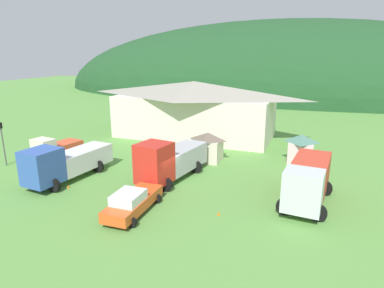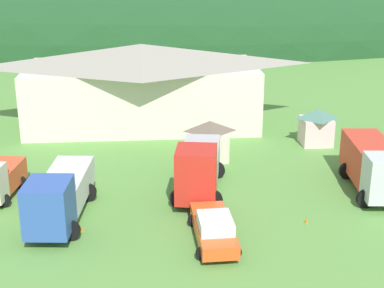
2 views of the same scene
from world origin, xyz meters
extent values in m
plane|color=#5B9342|center=(0.00, 0.00, 0.00)|extent=(200.00, 200.00, 0.00)
ellipsoid|color=#1E4723|center=(0.00, 70.95, 0.00)|extent=(126.92, 60.00, 36.88)
cube|color=silver|center=(-3.71, 16.30, 2.54)|extent=(18.80, 8.43, 5.08)
pyramid|color=gray|center=(-3.71, 16.30, 5.97)|extent=(20.31, 9.10, 1.78)
cube|color=beige|center=(0.99, 7.57, 1.05)|extent=(2.53, 2.22, 2.11)
pyramid|color=#6B5B4C|center=(0.99, 7.57, 2.47)|extent=(2.73, 2.40, 0.74)
cube|color=beige|center=(9.43, 10.16, 1.03)|extent=(2.25, 2.17, 2.07)
pyramid|color=#4C7A6B|center=(9.43, 10.16, 2.43)|extent=(2.42, 2.35, 0.72)
cube|color=beige|center=(-12.67, 0.74, 1.48)|extent=(2.16, 1.69, 2.17)
cube|color=black|center=(-12.68, 0.67, 1.96)|extent=(1.22, 1.28, 0.69)
cube|color=#DB512D|center=(-12.33, 2.97, 1.07)|extent=(2.42, 3.37, 1.34)
cylinder|color=black|center=(-11.84, 0.61, 0.40)|extent=(0.80, 0.30, 0.80)
cylinder|color=black|center=(-13.50, 0.86, 0.40)|extent=(0.80, 0.30, 0.80)
cylinder|color=black|center=(-11.43, 3.31, 0.40)|extent=(0.80, 0.30, 0.80)
cylinder|color=black|center=(-13.09, 3.56, 0.40)|extent=(0.80, 0.30, 0.80)
cube|color=#3356AD|center=(-8.47, -3.66, 1.88)|extent=(2.48, 2.77, 2.67)
cube|color=black|center=(-8.48, -3.79, 2.47)|extent=(1.40, 2.16, 0.85)
cube|color=silver|center=(-8.08, 0.33, 1.36)|extent=(2.75, 5.64, 1.62)
cylinder|color=black|center=(-7.50, -3.75, 0.55)|extent=(1.10, 0.30, 1.10)
cylinder|color=black|center=(-9.43, -3.57, 0.55)|extent=(1.10, 0.30, 1.10)
cylinder|color=black|center=(-7.04, 1.05, 0.55)|extent=(1.10, 0.30, 1.10)
cylinder|color=black|center=(-8.97, 1.24, 0.55)|extent=(1.10, 0.30, 1.10)
cube|color=red|center=(-0.66, -0.40, 2.09)|extent=(2.64, 2.72, 3.09)
cube|color=black|center=(-0.68, -0.52, 2.77)|extent=(1.52, 2.08, 0.99)
cube|color=#B2B2B7|center=(-0.05, 3.38, 1.48)|extent=(3.10, 5.57, 1.85)
cylinder|color=black|center=(0.32, -0.56, 0.55)|extent=(1.10, 0.30, 1.10)
cylinder|color=black|center=(-1.65, -0.24, 0.55)|extent=(1.10, 0.30, 1.10)
cylinder|color=black|center=(1.06, 4.00, 0.55)|extent=(1.10, 0.30, 1.10)
cylinder|color=black|center=(-0.90, 4.32, 0.55)|extent=(1.10, 0.30, 1.10)
cube|color=silver|center=(10.19, -1.24, 1.86)|extent=(2.53, 2.22, 2.61)
cube|color=black|center=(10.18, -1.34, 2.43)|extent=(1.40, 1.72, 0.84)
cube|color=red|center=(10.51, 2.33, 1.72)|extent=(2.80, 5.34, 2.34)
cylinder|color=black|center=(11.22, -1.33, 0.55)|extent=(1.10, 0.30, 1.10)
cylinder|color=black|center=(9.17, -1.15, 0.55)|extent=(1.10, 0.30, 1.10)
cylinder|color=black|center=(11.60, 3.01, 0.55)|extent=(1.10, 0.30, 1.10)
cylinder|color=black|center=(9.55, 3.19, 0.55)|extent=(1.10, 0.30, 1.10)
cube|color=#E25321|center=(-0.13, -4.45, 0.69)|extent=(2.00, 5.31, 0.70)
cube|color=silver|center=(-0.11, -5.08, 1.35)|extent=(1.74, 2.16, 0.62)
cylinder|color=black|center=(0.72, -6.21, 0.34)|extent=(0.68, 0.24, 0.68)
cylinder|color=black|center=(-0.86, -6.26, 0.34)|extent=(0.68, 0.24, 0.68)
cylinder|color=black|center=(0.60, -2.64, 0.34)|extent=(0.68, 0.24, 0.68)
cylinder|color=black|center=(-0.98, -2.69, 0.34)|extent=(0.68, 0.24, 0.68)
cylinder|color=#4C4C51|center=(-16.19, -0.51, 1.77)|extent=(0.12, 0.12, 3.54)
cube|color=black|center=(-16.19, -0.51, 3.82)|extent=(0.20, 0.24, 0.55)
sphere|color=yellow|center=(-16.19, -0.38, 3.82)|extent=(0.14, 0.14, 0.14)
cone|color=orange|center=(5.22, -2.85, 0.00)|extent=(0.36, 0.36, 0.62)
cone|color=orange|center=(-6.99, -2.79, 0.00)|extent=(0.36, 0.36, 0.59)
camera|label=1|loc=(10.61, -21.66, 10.23)|focal=30.99mm
camera|label=2|loc=(-3.34, -30.80, 14.52)|focal=54.02mm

